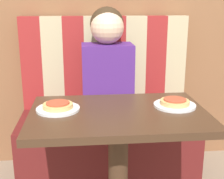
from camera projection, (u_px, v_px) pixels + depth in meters
The scene contains 8 objects.
booth_seat at pixel (108, 147), 2.25m from camera, with size 1.21×0.56×0.47m.
booth_backrest at pixel (105, 62), 2.32m from camera, with size 1.21×0.09×0.67m.
dining_table at pixel (118, 135), 1.54m from camera, with size 0.85×0.57×0.74m.
person at pixel (107, 62), 2.09m from camera, with size 0.34×0.25×0.74m.
plate_left at pixel (58, 109), 1.52m from camera, with size 0.21×0.21×0.01m.
plate_right at pixel (175, 105), 1.57m from camera, with size 0.21×0.21×0.01m.
pizza_left at pixel (58, 105), 1.51m from camera, with size 0.15×0.15×0.03m.
pizza_right at pixel (175, 102), 1.57m from camera, with size 0.15×0.15×0.03m.
Camera 1 is at (-0.17, -1.41, 1.25)m, focal length 50.00 mm.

